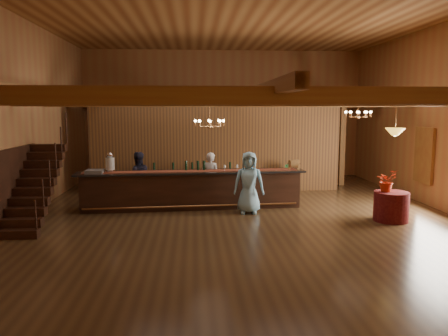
{
  "coord_description": "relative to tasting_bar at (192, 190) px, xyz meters",
  "views": [
    {
      "loc": [
        -1.31,
        -12.2,
        3.0
      ],
      "look_at": [
        -0.44,
        0.35,
        1.29
      ],
      "focal_mm": 35.0,
      "sensor_mm": 36.0,
      "label": 1
    }
  ],
  "objects": [
    {
      "name": "chandelier_left",
      "position": [
        0.49,
        -1.18,
        2.04
      ],
      "size": [
        0.8,
        0.8,
        0.74
      ],
      "color": "#B47945",
      "rests_on": "beam_grid"
    },
    {
      "name": "floor_plant",
      "position": [
        3.36,
        2.24,
        -0.02
      ],
      "size": [
        0.67,
        0.56,
        1.11
      ],
      "primitive_type": "imported",
      "rotation": [
        0.0,
        0.0,
        -0.12
      ],
      "color": "#2C652D",
      "rests_on": "floor"
    },
    {
      "name": "support_posts",
      "position": [
        1.37,
        -1.31,
        1.02
      ],
      "size": [
        9.2,
        10.2,
        3.2
      ],
      "color": "olive",
      "rests_on": "floor"
    },
    {
      "name": "table_flowers",
      "position": [
        5.21,
        -1.81,
        0.51
      ],
      "size": [
        0.67,
        0.63,
        0.6
      ],
      "primitive_type": "imported",
      "rotation": [
        0.0,
        0.0,
        0.39
      ],
      "color": "red",
      "rests_on": "round_table"
    },
    {
      "name": "bar_bottle_2",
      "position": [
        0.37,
        0.15,
        0.71
      ],
      "size": [
        0.07,
        0.07,
        0.3
      ],
      "primitive_type": "cylinder",
      "color": "black",
      "rests_on": "tasting_bar"
    },
    {
      "name": "partition_wall",
      "position": [
        0.87,
        2.69,
        0.97
      ],
      "size": [
        9.0,
        0.18,
        3.1
      ],
      "primitive_type": "cube",
      "color": "brown",
      "rests_on": "floor"
    },
    {
      "name": "floor",
      "position": [
        1.37,
        -0.81,
        -0.58
      ],
      "size": [
        14.0,
        14.0,
        0.0
      ],
      "primitive_type": "plane",
      "color": "#50381F",
      "rests_on": "ground"
    },
    {
      "name": "tasting_bar",
      "position": [
        0.0,
        0.0,
        0.0
      ],
      "size": [
        6.87,
        1.28,
        1.15
      ],
      "rotation": [
        0.0,
        0.0,
        0.06
      ],
      "color": "#3A1D12",
      "rests_on": "floor"
    },
    {
      "name": "staff_second",
      "position": [
        -1.71,
        0.75,
        0.25
      ],
      "size": [
        0.93,
        0.79,
        1.66
      ],
      "primitive_type": "imported",
      "rotation": [
        0.0,
        0.0,
        3.36
      ],
      "color": "#242439",
      "rests_on": "floor"
    },
    {
      "name": "window_right_back",
      "position": [
        7.32,
        0.19,
        0.97
      ],
      "size": [
        0.12,
        1.05,
        1.75
      ],
      "primitive_type": "cube",
      "color": "white",
      "rests_on": "wall_right"
    },
    {
      "name": "raffle_drum",
      "position": [
        3.13,
        0.13,
        0.74
      ],
      "size": [
        0.34,
        0.24,
        0.3
      ],
      "color": "#9C6D3A",
      "rests_on": "tasting_bar"
    },
    {
      "name": "bar_bottle_1",
      "position": [
        0.18,
        0.14,
        0.71
      ],
      "size": [
        0.07,
        0.07,
        0.3
      ],
      "primitive_type": "cylinder",
      "color": "black",
      "rests_on": "tasting_bar"
    },
    {
      "name": "wall_front",
      "position": [
        1.37,
        -7.81,
        2.17
      ],
      "size": [
        12.0,
        0.1,
        5.5
      ],
      "primitive_type": "cube",
      "color": "#A16139",
      "rests_on": "floor"
    },
    {
      "name": "bartender",
      "position": [
        0.59,
        0.74,
        0.24
      ],
      "size": [
        0.7,
        0.6,
        1.64
      ],
      "primitive_type": "imported",
      "rotation": [
        0.0,
        0.0,
        2.74
      ],
      "color": "white",
      "rests_on": "floor"
    },
    {
      "name": "backroom_boxes",
      "position": [
        1.08,
        4.69,
        -0.05
      ],
      "size": [
        4.1,
        0.6,
        1.1
      ],
      "color": "#3A1D12",
      "rests_on": "floor"
    },
    {
      "name": "bar_bottle_0",
      "position": [
        -0.18,
        0.12,
        0.71
      ],
      "size": [
        0.07,
        0.07,
        0.3
      ],
      "primitive_type": "cylinder",
      "color": "black",
      "rests_on": "tasting_bar"
    },
    {
      "name": "beam_grid",
      "position": [
        1.37,
        -0.31,
        2.66
      ],
      "size": [
        11.9,
        13.9,
        0.39
      ],
      "color": "olive",
      "rests_on": "wall_left"
    },
    {
      "name": "wall_back",
      "position": [
        1.37,
        6.19,
        2.17
      ],
      "size": [
        12.0,
        0.1,
        5.5
      ],
      "primitive_type": "cube",
      "color": "#A16139",
      "rests_on": "floor"
    },
    {
      "name": "wall_left",
      "position": [
        -4.63,
        -0.81,
        2.17
      ],
      "size": [
        0.1,
        14.0,
        5.5
      ],
      "primitive_type": "cube",
      "color": "#A16139",
      "rests_on": "floor"
    },
    {
      "name": "table_vase",
      "position": [
        5.2,
        -1.79,
        0.36
      ],
      "size": [
        0.15,
        0.15,
        0.29
      ],
      "primitive_type": "imported",
      "rotation": [
        0.0,
        0.0,
        0.01
      ],
      "color": "#B47945",
      "rests_on": "round_table"
    },
    {
      "name": "pendant_lamp",
      "position": [
        5.34,
        -1.88,
        1.82
      ],
      "size": [
        0.52,
        0.52,
        0.9
      ],
      "color": "#B47945",
      "rests_on": "beam_grid"
    },
    {
      "name": "ceiling",
      "position": [
        1.37,
        -0.81,
        4.92
      ],
      "size": [
        14.0,
        14.0,
        0.0
      ],
      "primitive_type": "plane",
      "rotation": [
        3.14,
        0.0,
        0.0
      ],
      "color": "#AE793F",
      "rests_on": "wall_back"
    },
    {
      "name": "chandelier_right",
      "position": [
        5.07,
        0.07,
        2.27
      ],
      "size": [
        0.8,
        0.8,
        0.51
      ],
      "color": "#B47945",
      "rests_on": "beam_grid"
    },
    {
      "name": "glass_rack_tray",
      "position": [
        -2.82,
        -0.22,
        0.61
      ],
      "size": [
        0.5,
        0.5,
        0.1
      ],
      "primitive_type": "cube",
      "color": "gray",
      "rests_on": "tasting_bar"
    },
    {
      "name": "round_table",
      "position": [
        5.34,
        -1.88,
        -0.18
      ],
      "size": [
        0.91,
        0.91,
        0.79
      ],
      "primitive_type": "cylinder",
      "color": "maroon",
      "rests_on": "floor"
    },
    {
      "name": "guest",
      "position": [
        1.63,
        -0.72,
        0.31
      ],
      "size": [
        0.92,
        0.65,
        1.79
      ],
      "primitive_type": "imported",
      "rotation": [
        0.0,
        0.0,
        -0.09
      ],
      "color": "#8EC9E6",
      "rests_on": "floor"
    },
    {
      "name": "backbar_shelf",
      "position": [
        0.0,
        2.19,
        -0.15
      ],
      "size": [
        3.09,
        0.81,
        0.86
      ],
      "primitive_type": "cube",
      "rotation": [
        0.0,
        0.0,
        0.11
      ],
      "color": "#3A1D12",
      "rests_on": "floor"
    },
    {
      "name": "staircase",
      "position": [
        -4.08,
        -1.55,
        0.42
      ],
      "size": [
        1.0,
        2.8,
        2.0
      ],
      "color": "#3A1D12",
      "rests_on": "floor"
    },
    {
      "name": "wall_right",
      "position": [
        7.37,
        -0.81,
        2.17
      ],
      "size": [
        0.1,
        14.0,
        5.5
      ],
      "primitive_type": "cube",
      "color": "#A16139",
      "rests_on": "floor"
    },
    {
      "name": "beverage_dispenser",
      "position": [
        -2.4,
        -0.09,
        0.85
      ],
      "size": [
        0.26,
        0.26,
        0.6
      ],
      "color": "silver",
      "rests_on": "tasting_bar"
    }
  ]
}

